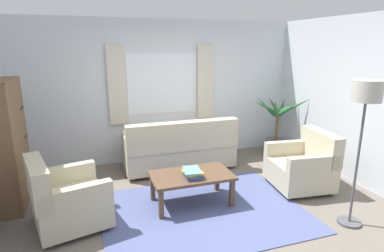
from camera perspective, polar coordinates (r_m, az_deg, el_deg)
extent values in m
plane|color=#6B6056|center=(4.32, 2.10, -15.23)|extent=(6.24, 6.24, 0.00)
cube|color=silver|center=(5.98, -5.45, 6.30)|extent=(5.32, 0.12, 2.60)
cube|color=silver|center=(5.39, 29.84, 3.54)|extent=(0.12, 4.40, 2.60)
cube|color=white|center=(5.91, -5.34, 7.66)|extent=(1.30, 0.01, 1.10)
cube|color=beige|center=(5.75, -13.42, 7.15)|extent=(0.32, 0.06, 1.40)
cube|color=beige|center=(6.12, 2.38, 7.95)|extent=(0.32, 0.06, 1.40)
cube|color=#4C5684|center=(4.32, 2.10, -15.17)|extent=(2.61, 1.96, 0.01)
cube|color=#BCB293|center=(5.65, -2.44, -5.13)|extent=(1.90, 0.80, 0.38)
cube|color=#BCB293|center=(5.22, -1.51, -1.81)|extent=(1.90, 0.20, 0.48)
cube|color=#BCB293|center=(5.84, 5.76, -1.34)|extent=(0.16, 0.80, 0.24)
cube|color=#BCB293|center=(5.39, -11.41, -2.92)|extent=(0.16, 0.80, 0.24)
cylinder|color=brown|center=(6.26, 4.34, -5.32)|extent=(0.06, 0.06, 0.06)
cylinder|color=brown|center=(5.85, -11.34, -7.02)|extent=(0.06, 0.06, 0.06)
cylinder|color=brown|center=(5.74, 6.67, -7.22)|extent=(0.06, 0.06, 0.06)
cylinder|color=brown|center=(5.29, -10.48, -9.31)|extent=(0.06, 0.06, 0.06)
cube|color=#BCB293|center=(4.20, -20.97, -13.47)|extent=(0.98, 1.01, 0.36)
cube|color=#BCB293|center=(4.00, -26.17, -9.02)|extent=(0.38, 0.86, 0.46)
cube|color=#BCB293|center=(3.76, -20.19, -11.89)|extent=(0.81, 0.31, 0.22)
cube|color=#BCB293|center=(4.41, -22.30, -8.12)|extent=(0.81, 0.31, 0.22)
cylinder|color=brown|center=(4.08, -15.04, -17.28)|extent=(0.05, 0.05, 0.06)
cylinder|color=brown|center=(4.65, -17.70, -13.27)|extent=(0.05, 0.05, 0.06)
cylinder|color=brown|center=(3.98, -24.34, -19.03)|extent=(0.05, 0.05, 0.06)
cylinder|color=brown|center=(4.57, -25.70, -14.64)|extent=(0.05, 0.05, 0.06)
cube|color=#BCB293|center=(5.14, 18.76, -8.06)|extent=(0.89, 0.92, 0.36)
cube|color=#BCB293|center=(5.18, 22.27, -3.39)|extent=(0.27, 0.85, 0.46)
cube|color=#BCB293|center=(5.34, 17.06, -3.79)|extent=(0.81, 0.21, 0.22)
cube|color=#BCB293|center=(4.76, 21.23, -6.37)|extent=(0.81, 0.21, 0.22)
cylinder|color=brown|center=(5.35, 13.72, -9.23)|extent=(0.05, 0.05, 0.06)
cylinder|color=brown|center=(4.81, 17.28, -12.29)|extent=(0.05, 0.05, 0.06)
cylinder|color=brown|center=(5.65, 19.66, -8.40)|extent=(0.05, 0.05, 0.06)
cylinder|color=brown|center=(5.14, 23.64, -11.12)|extent=(0.05, 0.05, 0.06)
cube|color=brown|center=(4.34, -0.09, -8.93)|extent=(1.10, 0.64, 0.04)
cube|color=brown|center=(4.09, -5.62, -13.95)|extent=(0.06, 0.06, 0.40)
cube|color=brown|center=(4.38, 7.25, -11.97)|extent=(0.06, 0.06, 0.40)
cube|color=brown|center=(4.55, -7.13, -10.95)|extent=(0.06, 0.06, 0.40)
cube|color=brown|center=(4.81, 4.54, -9.40)|extent=(0.06, 0.06, 0.40)
cube|color=#335199|center=(4.23, 0.13, -9.04)|extent=(0.21, 0.26, 0.03)
cube|color=#335199|center=(4.22, 0.13, -8.70)|extent=(0.20, 0.28, 0.02)
cube|color=gold|center=(4.21, 0.12, -8.35)|extent=(0.24, 0.26, 0.03)
cube|color=#5B8E93|center=(4.21, -0.03, -8.01)|extent=(0.25, 0.34, 0.02)
cylinder|color=#56565B|center=(6.61, 14.94, -3.63)|extent=(0.43, 0.43, 0.29)
cylinder|color=brown|center=(6.50, 15.16, -0.33)|extent=(0.07, 0.07, 0.49)
cone|color=#2D6638|center=(6.51, 17.25, 3.23)|extent=(0.48, 0.19, 0.26)
cone|color=#2D6638|center=(6.62, 16.05, 3.48)|extent=(0.38, 0.35, 0.35)
cone|color=#2D6638|center=(6.63, 14.51, 3.72)|extent=(0.15, 0.48, 0.35)
cone|color=#2D6638|center=(6.45, 13.17, 3.55)|extent=(0.38, 0.38, 0.43)
cone|color=#2D6638|center=(6.26, 13.25, 3.39)|extent=(0.55, 0.12, 0.33)
cone|color=#2D6638|center=(6.12, 14.91, 3.13)|extent=(0.40, 0.46, 0.45)
cone|color=#2D6638|center=(6.23, 16.87, 2.89)|extent=(0.14, 0.47, 0.37)
cone|color=#2D6638|center=(6.37, 18.23, 3.46)|extent=(0.46, 0.48, 0.45)
cube|color=brown|center=(5.29, -29.25, -1.57)|extent=(0.30, 0.04, 1.70)
cube|color=brown|center=(4.44, -31.26, -4.62)|extent=(0.30, 0.04, 1.70)
cube|color=brown|center=(4.83, -28.55, -2.85)|extent=(0.02, 0.90, 1.70)
cube|color=brown|center=(5.15, -28.97, -11.94)|extent=(0.30, 0.86, 0.02)
cube|color=brown|center=(4.99, -29.56, -7.53)|extent=(0.30, 0.86, 0.02)
cube|color=brown|center=(4.86, -30.18, -2.85)|extent=(0.30, 0.86, 0.02)
cube|color=brown|center=(4.76, -30.82, 2.04)|extent=(0.30, 0.86, 0.02)
cube|color=#B23833|center=(5.28, -29.04, -4.91)|extent=(0.27, 0.07, 0.22)
cube|color=#5B8E93|center=(5.21, -29.17, -5.17)|extent=(0.24, 0.06, 0.22)
cube|color=orange|center=(5.15, -29.29, -5.46)|extent=(0.27, 0.06, 0.21)
cube|color=#5B8E93|center=(5.09, -29.40, -5.86)|extent=(0.25, 0.06, 0.18)
cube|color=beige|center=(5.03, -29.55, -6.14)|extent=(0.28, 0.06, 0.18)
cube|color=beige|center=(4.94, -29.76, -6.10)|extent=(0.28, 0.08, 0.25)
cylinder|color=#4C4C51|center=(4.52, 26.53, -15.27)|extent=(0.28, 0.28, 0.03)
cylinder|color=#4C4C51|center=(4.21, 27.69, -6.14)|extent=(0.03, 0.03, 1.50)
cylinder|color=#B2AD9E|center=(4.02, 29.13, 5.57)|extent=(0.32, 0.32, 0.24)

